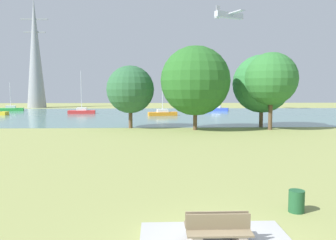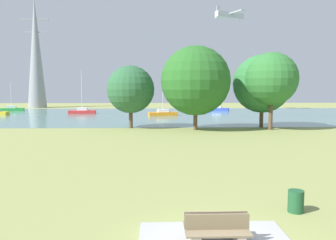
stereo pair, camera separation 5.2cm
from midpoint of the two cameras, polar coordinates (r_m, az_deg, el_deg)
ground_plane at (r=31.62m, az=1.18°, el=-2.93°), size 160.00×160.00×0.00m
bench_facing_water at (r=10.46m, az=7.92°, el=-17.19°), size 1.80×0.48×0.89m
bench_facing_inland at (r=9.97m, az=8.47°, el=-18.35°), size 1.80×0.48×0.89m
litter_bin at (r=13.53m, az=20.60°, el=-12.54°), size 0.56×0.56×0.80m
water_surface at (r=59.45m, az=-0.27°, el=0.86°), size 140.00×40.00×0.02m
sailboat_blue at (r=71.10m, az=8.14°, el=1.87°), size 5.03×2.95×5.80m
sailboat_orange at (r=57.50m, az=-0.82°, el=1.16°), size 4.99×2.32×6.06m
sailboat_red at (r=64.07m, az=-14.06°, el=1.43°), size 4.92×1.93×7.73m
sailboat_green at (r=77.02m, az=-24.57°, el=1.70°), size 5.02×2.62×5.75m
tree_east_near at (r=39.33m, az=-6.21°, el=5.06°), size 5.42×5.42×7.13m
tree_west_far at (r=37.33m, az=4.66°, el=6.52°), size 7.52×7.52×9.12m
tree_mid_shore at (r=41.40m, az=15.43°, el=5.83°), size 6.74×6.74×8.45m
tree_west_near at (r=39.10m, az=16.89°, el=6.56°), size 5.74×5.74×8.44m
electricity_pylon at (r=89.02m, az=-21.11°, el=10.38°), size 6.40×4.40×26.18m
light_aircraft at (r=72.43m, az=10.19°, el=16.82°), size 6.23×8.02×2.10m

